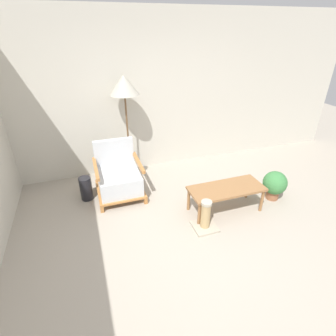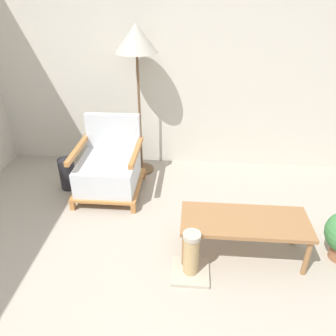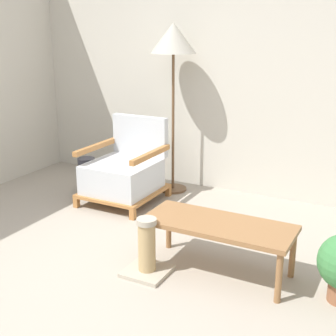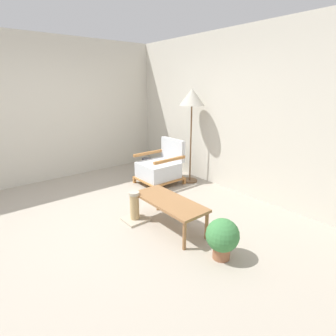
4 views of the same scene
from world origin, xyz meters
The scene contains 9 objects.
ground_plane centered at (0.00, 0.00, 0.00)m, with size 14.00×14.00×0.00m, color #A89E8E.
wall_back centered at (0.00, 2.45, 1.35)m, with size 8.00×0.06×2.70m.
wall_left centered at (-2.35, 0.50, 1.35)m, with size 0.06×8.00×2.70m.
armchair centered at (-0.78, 1.62, 0.31)m, with size 0.71×0.76×0.83m.
floor_lamp centered at (-0.49, 2.14, 1.54)m, with size 0.46×0.46×1.76m.
coffee_table centered at (0.61, 0.71, 0.35)m, with size 1.07×0.45×0.39m.
vase centered at (-1.29, 1.66, 0.19)m, with size 0.18×0.18×0.38m, color black.
potted_plant centered at (1.48, 0.73, 0.26)m, with size 0.36×0.36×0.47m.
scratching_post centered at (0.17, 0.45, 0.17)m, with size 0.31×0.31×0.43m.
Camera 4 is at (3.01, -1.27, 1.82)m, focal length 28.00 mm.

